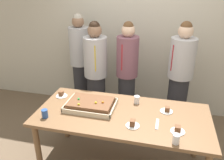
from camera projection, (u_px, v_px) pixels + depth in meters
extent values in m
cube|color=beige|center=(142.00, 26.00, 3.82)|extent=(8.00, 0.12, 3.00)
cube|color=brown|center=(122.00, 115.00, 2.71)|extent=(2.03, 0.94, 0.04)
cylinder|color=brown|center=(38.00, 150.00, 2.73)|extent=(0.07, 0.07, 0.74)
cylinder|color=brown|center=(65.00, 115.00, 3.42)|extent=(0.07, 0.07, 0.74)
cylinder|color=brown|center=(197.00, 134.00, 3.01)|extent=(0.07, 0.07, 0.74)
cube|color=beige|center=(91.00, 107.00, 2.82)|extent=(0.60, 0.42, 0.01)
cube|color=beige|center=(85.00, 114.00, 2.63)|extent=(0.60, 0.01, 0.05)
cube|color=beige|center=(96.00, 97.00, 2.99)|extent=(0.60, 0.01, 0.05)
cube|color=beige|center=(68.00, 102.00, 2.87)|extent=(0.01, 0.42, 0.05)
cube|color=beige|center=(114.00, 108.00, 2.75)|extent=(0.01, 0.42, 0.05)
cube|color=brown|center=(91.00, 104.00, 2.80)|extent=(0.53, 0.35, 0.08)
sphere|color=orange|center=(103.00, 102.00, 2.74)|extent=(0.03, 0.03, 0.03)
sphere|color=green|center=(79.00, 99.00, 2.81)|extent=(0.03, 0.03, 0.03)
sphere|color=yellow|center=(79.00, 104.00, 2.70)|extent=(0.03, 0.03, 0.03)
sphere|color=yellow|center=(96.00, 103.00, 2.73)|extent=(0.03, 0.03, 0.03)
cylinder|color=white|center=(178.00, 131.00, 2.38)|extent=(0.15, 0.15, 0.01)
cube|color=brown|center=(178.00, 129.00, 2.36)|extent=(0.06, 0.07, 0.07)
cylinder|color=white|center=(166.00, 111.00, 2.74)|extent=(0.15, 0.15, 0.01)
cube|color=brown|center=(167.00, 109.00, 2.72)|extent=(0.06, 0.06, 0.06)
cylinder|color=white|center=(62.00, 96.00, 3.09)|extent=(0.15, 0.15, 0.01)
cube|color=brown|center=(61.00, 93.00, 3.08)|extent=(0.05, 0.06, 0.06)
cylinder|color=white|center=(133.00, 126.00, 2.47)|extent=(0.15, 0.15, 0.01)
cube|color=brown|center=(132.00, 123.00, 2.45)|extent=(0.05, 0.06, 0.07)
cylinder|color=#2D5199|center=(45.00, 114.00, 2.61)|extent=(0.07, 0.07, 0.10)
cylinder|color=white|center=(176.00, 139.00, 2.20)|extent=(0.07, 0.07, 0.10)
cylinder|color=white|center=(137.00, 100.00, 2.90)|extent=(0.07, 0.07, 0.10)
cube|color=silver|center=(157.00, 124.00, 2.50)|extent=(0.03, 0.20, 0.01)
cylinder|color=#28282D|center=(176.00, 103.00, 3.57)|extent=(0.29, 0.29, 0.90)
cylinder|color=#B2B2B7|center=(182.00, 58.00, 3.27)|extent=(0.37, 0.37, 0.58)
cube|color=maroon|center=(173.00, 58.00, 3.18)|extent=(0.04, 0.02, 0.37)
sphere|color=beige|center=(186.00, 31.00, 3.11)|extent=(0.21, 0.21, 0.21)
sphere|color=brown|center=(186.00, 27.00, 3.09)|extent=(0.16, 0.16, 0.16)
cylinder|color=#28282D|center=(126.00, 99.00, 3.74)|extent=(0.27, 0.27, 0.85)
cylinder|color=#7A4C5B|center=(127.00, 57.00, 3.44)|extent=(0.33, 0.33, 0.61)
cube|color=maroon|center=(123.00, 58.00, 3.31)|extent=(0.04, 0.02, 0.39)
sphere|color=beige|center=(128.00, 30.00, 3.28)|extent=(0.20, 0.20, 0.20)
sphere|color=brown|center=(128.00, 27.00, 3.26)|extent=(0.15, 0.15, 0.15)
cylinder|color=#28282D|center=(97.00, 98.00, 3.81)|extent=(0.29, 0.29, 0.82)
cylinder|color=#B2B2B7|center=(95.00, 57.00, 3.51)|extent=(0.36, 0.36, 0.62)
cube|color=gold|center=(94.00, 59.00, 3.34)|extent=(0.04, 0.02, 0.40)
sphere|color=#8C664C|center=(95.00, 31.00, 3.35)|extent=(0.21, 0.21, 0.21)
sphere|color=black|center=(94.00, 27.00, 3.32)|extent=(0.16, 0.16, 0.16)
cylinder|color=#28282D|center=(82.00, 87.00, 4.13)|extent=(0.27, 0.27, 0.88)
cylinder|color=#B2B2B7|center=(79.00, 46.00, 3.82)|extent=(0.34, 0.34, 0.63)
sphere|color=#8C664C|center=(78.00, 22.00, 3.65)|extent=(0.19, 0.19, 0.19)
sphere|color=#B2A899|center=(78.00, 18.00, 3.63)|extent=(0.15, 0.15, 0.15)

